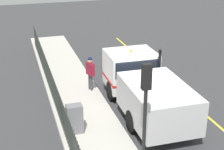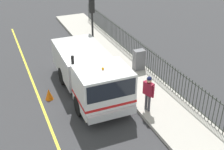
# 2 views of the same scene
# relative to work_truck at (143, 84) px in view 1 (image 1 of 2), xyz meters

# --- Properties ---
(ground_plane) EXTENTS (58.48, 58.48, 0.00)m
(ground_plane) POSITION_rel_work_truck_xyz_m (-0.23, 0.07, -1.31)
(ground_plane) COLOR #38383A
(ground_plane) RESTS_ON ground
(sidewalk_slab) EXTENTS (2.60, 26.58, 0.17)m
(sidewalk_slab) POSITION_rel_work_truck_xyz_m (2.74, 0.07, -1.22)
(sidewalk_slab) COLOR #B7B2A8
(sidewalk_slab) RESTS_ON ground
(lane_marking) EXTENTS (0.12, 23.92, 0.01)m
(lane_marking) POSITION_rel_work_truck_xyz_m (-2.58, 0.07, -1.30)
(lane_marking) COLOR yellow
(lane_marking) RESTS_ON ground
(work_truck) EXTENTS (2.51, 6.50, 2.66)m
(work_truck) POSITION_rel_work_truck_xyz_m (0.00, 0.00, 0.00)
(work_truck) COLOR white
(work_truck) RESTS_ON ground
(worker_standing) EXTENTS (0.37, 0.63, 1.78)m
(worker_standing) POSITION_rel_work_truck_xyz_m (1.84, -2.53, -0.04)
(worker_standing) COLOR maroon
(worker_standing) RESTS_ON sidewalk_slab
(iron_fence) EXTENTS (0.04, 22.63, 1.40)m
(iron_fence) POSITION_rel_work_truck_xyz_m (3.86, 0.07, -0.43)
(iron_fence) COLOR #2D332D
(iron_fence) RESTS_ON sidewalk_slab
(traffic_light_near) EXTENTS (0.31, 0.22, 3.73)m
(traffic_light_near) POSITION_rel_work_truck_xyz_m (1.59, 4.05, 1.52)
(traffic_light_near) COLOR black
(traffic_light_near) RESTS_ON sidewalk_slab
(utility_cabinet) EXTENTS (0.64, 0.42, 1.21)m
(utility_cabinet) POSITION_rel_work_truck_xyz_m (3.42, 1.30, -0.52)
(utility_cabinet) COLOR slate
(utility_cabinet) RESTS_ON sidewalk_slab
(traffic_cone) EXTENTS (0.41, 0.41, 0.59)m
(traffic_cone) POSITION_rel_work_truck_xyz_m (-2.11, 0.46, -1.01)
(traffic_cone) COLOR orange
(traffic_cone) RESTS_ON ground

